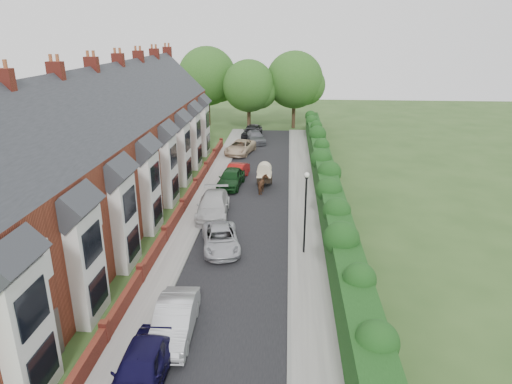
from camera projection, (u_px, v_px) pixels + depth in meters
ground at (241, 287)px, 24.03m from camera, size 140.00×140.00×0.00m
road at (249, 209)px, 34.40m from camera, size 6.00×58.00×0.02m
pavement_hedge_side at (304, 210)px, 34.11m from camera, size 2.20×58.00×0.12m
pavement_house_side at (199, 207)px, 34.64m from camera, size 1.70×58.00×0.12m
kerb_hedge_side at (290, 210)px, 34.18m from camera, size 0.18×58.00×0.13m
kerb_house_side at (209, 208)px, 34.58m from camera, size 0.18×58.00×0.13m
hedge at (329, 191)px, 33.47m from camera, size 2.10×58.00×2.85m
terrace_row at (104, 153)px, 32.64m from camera, size 9.05×40.50×11.50m
garden_wall_row at (183, 207)px, 33.63m from camera, size 0.35×40.35×1.10m
lamppost at (306, 203)px, 26.46m from camera, size 0.32×0.32×5.16m
tree_far_left at (251, 87)px, 59.97m from camera, size 7.14×6.80×9.29m
tree_far_right at (297, 81)px, 61.24m from camera, size 7.98×7.60×10.31m
tree_far_back at (210, 78)px, 62.88m from camera, size 8.40×8.00×10.82m
car_navy at (141, 369)px, 17.06m from camera, size 1.90×4.69×1.59m
car_silver_a at (175, 320)px, 19.99m from camera, size 1.80×4.69×1.52m
car_silver_b at (221, 239)px, 28.01m from camera, size 3.10×5.03×1.30m
car_white at (213, 206)px, 32.96m from camera, size 2.53×5.56×1.58m
car_green at (231, 178)px, 39.16m from camera, size 2.28×4.82×1.59m
car_red at (236, 172)px, 41.06m from camera, size 2.25×4.42×1.39m
car_beige at (240, 147)px, 49.73m from camera, size 3.42×5.59×1.45m
car_grey at (255, 137)px, 54.77m from camera, size 2.99×5.05×1.37m
car_black at (252, 131)px, 57.42m from camera, size 2.73×4.99×1.61m
horse at (263, 185)px, 37.60m from camera, size 0.89×1.78×1.46m
horse_cart at (264, 173)px, 39.21m from camera, size 1.30×2.87×2.07m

